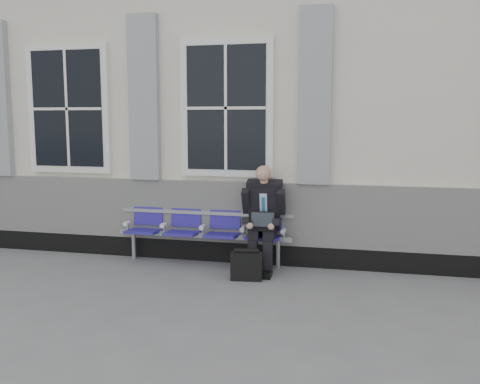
# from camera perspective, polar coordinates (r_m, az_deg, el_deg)

# --- Properties ---
(ground) EXTENTS (70.00, 70.00, 0.00)m
(ground) POSITION_cam_1_polar(r_m,az_deg,el_deg) (6.75, -7.49, -10.38)
(ground) COLOR slate
(ground) RESTS_ON ground
(station_building) EXTENTS (14.40, 4.40, 4.49)m
(station_building) POSITION_cam_1_polar(r_m,az_deg,el_deg) (9.74, -0.49, 8.54)
(station_building) COLOR silver
(station_building) RESTS_ON ground
(bench) EXTENTS (2.60, 0.47, 0.91)m
(bench) POSITION_cam_1_polar(r_m,az_deg,el_deg) (7.81, -3.88, -3.64)
(bench) COLOR #9EA0A3
(bench) RESTS_ON ground
(businessman) EXTENTS (0.61, 0.82, 1.47)m
(businessman) POSITION_cam_1_polar(r_m,az_deg,el_deg) (7.41, 2.50, -2.38)
(businessman) COLOR black
(businessman) RESTS_ON ground
(briefcase) EXTENTS (0.43, 0.22, 0.42)m
(briefcase) POSITION_cam_1_polar(r_m,az_deg,el_deg) (7.06, 0.71, -7.85)
(briefcase) COLOR black
(briefcase) RESTS_ON ground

